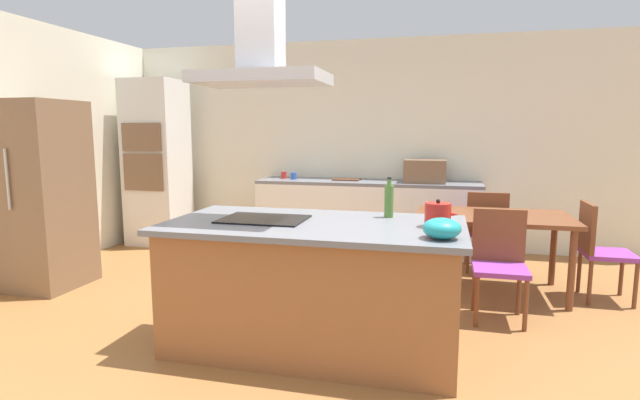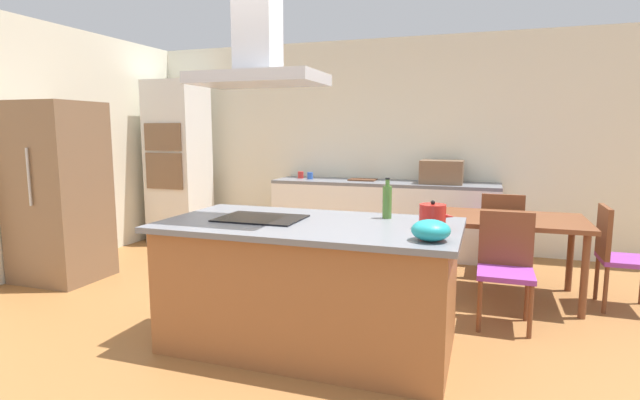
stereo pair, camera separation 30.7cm
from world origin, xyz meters
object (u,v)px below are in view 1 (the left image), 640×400
Objects in this scene: coffee_mug_blue at (294,176)px; dining_table at (493,223)px; coffee_mug_red at (284,175)px; chair_facing_island at (499,257)px; tea_kettle at (438,215)px; chair_at_right_end at (598,245)px; mixing_bowl at (442,228)px; cooktop at (264,219)px; olive_oil_bottle at (389,200)px; wall_oven_stack at (157,163)px; refrigerator at (37,195)px; chair_facing_back_wall at (486,226)px; range_hood at (261,47)px; cutting_board at (347,179)px; countertop_microwave at (425,171)px.

coffee_mug_blue reaches higher than dining_table.
chair_facing_island is at bearing -38.99° from coffee_mug_red.
chair_at_right_end is at bearing 47.12° from tea_kettle.
mixing_bowl is at bearing -111.04° from chair_facing_island.
mixing_bowl reaches higher than chair_facing_island.
cooktop is at bearing -149.33° from chair_at_right_end.
chair_facing_island is (0.85, 0.56, -0.52)m from olive_oil_bottle.
wall_oven_stack reaches higher than chair_facing_island.
mixing_bowl is 4.80m from wall_oven_stack.
cooktop is at bearing -77.02° from coffee_mug_blue.
mixing_bowl is 0.12× the size of refrigerator.
refrigerator is at bearing -160.29° from chair_facing_back_wall.
chair_at_right_end is at bearing 36.01° from chair_facing_island.
dining_table is 2.72m from range_hood.
coffee_mug_blue is 0.06× the size of dining_table.
tea_kettle is at bearing -38.98° from olive_oil_bottle.
olive_oil_bottle is 0.87× the size of cutting_board.
chair_facing_back_wall is (2.53, -0.71, -0.44)m from coffee_mug_red.
chair_facing_back_wall is at bearing 90.00° from chair_facing_island.
refrigerator is (-2.61, 0.68, 0.00)m from cooktop.
chair_facing_island is (1.67, -2.04, -0.40)m from cutting_board.
range_hood reaches higher than chair_facing_back_wall.
wall_oven_stack is 1.21× the size of refrigerator.
cooktop is 2.69× the size of tea_kettle.
cooktop is at bearing -46.34° from wall_oven_stack.
coffee_mug_red is (-1.84, 0.06, -0.09)m from countertop_microwave.
coffee_mug_red is 1.00× the size of coffee_mug_blue.
mixing_bowl is 1.38m from chair_facing_island.
mixing_bowl is 3.71m from coffee_mug_blue.
chair_facing_back_wall is at bearing -22.97° from cutting_board.
countertop_microwave is 0.56× the size of chair_facing_back_wall.
mixing_bowl is 2.37m from chair_at_right_end.
coffee_mug_blue is 3.56m from chair_at_right_end.
tea_kettle is 2.12m from chair_at_right_end.
chair_facing_island is 0.99× the size of range_hood.
coffee_mug_blue is 1.88m from wall_oven_stack.
coffee_mug_red is at bearing 164.20° from chair_facing_back_wall.
cooktop is at bearing -137.67° from dining_table.
countertop_microwave is 1.00m from cutting_board.
wall_oven_stack is at bearing 168.04° from chair_at_right_end.
dining_table is (1.71, 1.56, -0.24)m from cooktop.
cutting_board is 0.38× the size of chair_at_right_end.
wall_oven_stack is (-3.77, 2.97, 0.14)m from mixing_bowl.
olive_oil_bottle is at bearing -34.44° from wall_oven_stack.
range_hood is (-1.71, -2.22, 1.59)m from chair_facing_back_wall.
cutting_board is 0.24× the size of dining_table.
mixing_bowl is 3.47m from cutting_board.
chair_facing_back_wall is at bearing 65.85° from olive_oil_bottle.
mixing_bowl is at bearing -126.35° from chair_at_right_end.
chair_at_right_end is 1.00× the size of chair_facing_back_wall.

